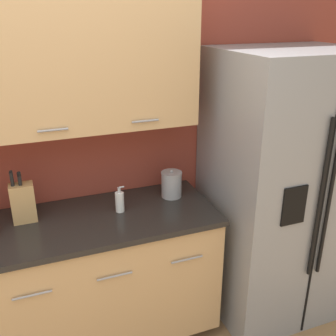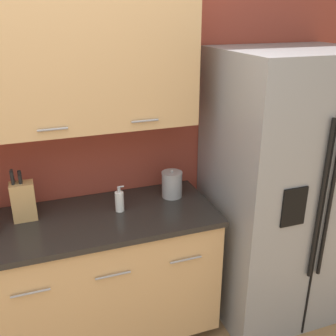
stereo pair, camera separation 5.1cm
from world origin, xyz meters
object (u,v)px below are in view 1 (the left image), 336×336
refrigerator (281,188)px  steel_canister (172,184)px  knife_block (23,202)px  soap_dispenser (120,201)px

refrigerator → steel_canister: bearing=166.1°
refrigerator → knife_block: (-1.67, 0.19, 0.11)m
soap_dispenser → steel_canister: bearing=12.4°
refrigerator → knife_block: 1.68m
refrigerator → steel_canister: size_ratio=9.79×
refrigerator → soap_dispenser: refrigerator is taller
knife_block → soap_dispenser: size_ratio=1.95×
refrigerator → steel_canister: 0.77m
knife_block → steel_canister: size_ratio=1.71×
steel_canister → soap_dispenser: bearing=-167.6°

